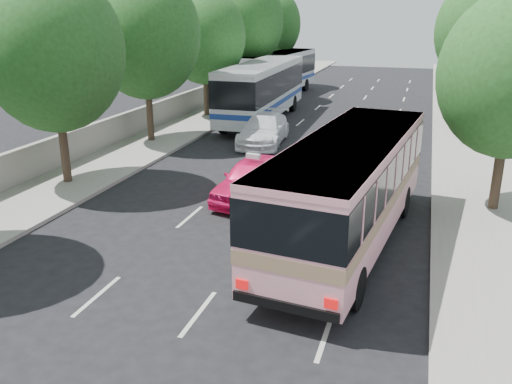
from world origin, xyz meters
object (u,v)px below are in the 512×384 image
at_px(pink_bus, 349,180).
at_px(white_pickup, 264,129).
at_px(tour_coach_front, 263,86).
at_px(tour_coach_rear, 279,70).
at_px(pink_taxi, 253,179).

height_order(pink_bus, white_pickup, pink_bus).
relative_size(white_pickup, tour_coach_front, 0.44).
bearing_deg(pink_bus, tour_coach_rear, 115.79).
bearing_deg(tour_coach_front, white_pickup, -73.79).
distance_m(tour_coach_front, tour_coach_rear, 10.89).
xyz_separation_m(pink_bus, tour_coach_front, (-8.39, 18.64, 0.13)).
distance_m(pink_taxi, white_pickup, 9.29).
distance_m(pink_taxi, tour_coach_rear, 26.74).
height_order(white_pickup, tour_coach_front, tour_coach_front).
height_order(pink_bus, tour_coach_front, tour_coach_front).
xyz_separation_m(pink_taxi, white_pickup, (-2.24, 9.01, -0.02)).
bearing_deg(tour_coach_rear, pink_taxi, -71.27).
distance_m(pink_taxi, tour_coach_front, 15.92).
xyz_separation_m(pink_taxi, tour_coach_front, (-4.20, 15.28, 1.46)).
relative_size(pink_taxi, white_pickup, 0.88).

